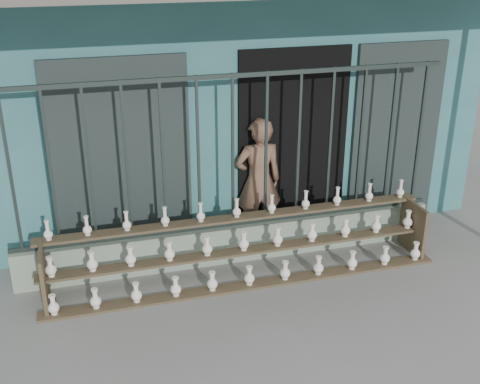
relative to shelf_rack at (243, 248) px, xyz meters
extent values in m
plane|color=slate|center=(-0.01, -0.89, -0.36)|extent=(60.00, 60.00, 0.00)
cube|color=#346D6E|center=(-0.01, 3.41, 1.24)|extent=(7.00, 5.00, 3.20)
cube|color=black|center=(0.89, 0.93, 0.84)|extent=(1.40, 0.12, 2.40)
cube|color=black|center=(-1.21, 0.89, 0.84)|extent=(1.60, 0.08, 2.40)
cube|color=black|center=(2.29, 0.89, 0.84)|extent=(1.20, 0.08, 2.40)
cube|color=gray|center=(-0.01, 0.41, -0.13)|extent=(5.00, 0.20, 0.45)
cube|color=#283330|center=(-2.36, 0.41, 0.99)|extent=(0.03, 0.03, 1.80)
cube|color=#283330|center=(-1.96, 0.41, 0.99)|extent=(0.03, 0.03, 1.80)
cube|color=#283330|center=(-1.57, 0.41, 0.99)|extent=(0.03, 0.03, 1.80)
cube|color=#283330|center=(-1.18, 0.41, 0.99)|extent=(0.03, 0.03, 1.80)
cube|color=#283330|center=(-0.79, 0.41, 0.99)|extent=(0.03, 0.03, 1.80)
cube|color=#283330|center=(-0.40, 0.41, 0.99)|extent=(0.03, 0.03, 1.80)
cube|color=#283330|center=(-0.01, 0.41, 0.99)|extent=(0.03, 0.03, 1.80)
cube|color=#283330|center=(0.39, 0.41, 0.99)|extent=(0.03, 0.03, 1.80)
cube|color=#283330|center=(0.78, 0.41, 0.99)|extent=(0.03, 0.03, 1.80)
cube|color=#283330|center=(1.17, 0.41, 0.99)|extent=(0.03, 0.03, 1.80)
cube|color=#283330|center=(1.56, 0.41, 0.99)|extent=(0.03, 0.03, 1.80)
cube|color=#283330|center=(1.95, 0.41, 0.99)|extent=(0.03, 0.03, 1.80)
cube|color=#283330|center=(2.34, 0.41, 0.99)|extent=(0.03, 0.03, 1.80)
cube|color=#283330|center=(-0.01, 0.41, 1.86)|extent=(5.00, 0.04, 0.05)
cube|color=#283330|center=(-0.01, 0.41, 0.12)|extent=(5.00, 0.04, 0.05)
cube|color=brown|center=(0.00, -0.24, -0.34)|extent=(4.50, 0.18, 0.03)
cube|color=brown|center=(0.00, 0.01, -0.04)|extent=(4.50, 0.18, 0.03)
cube|color=brown|center=(0.00, 0.26, 0.26)|extent=(4.50, 0.18, 0.03)
cube|color=brown|center=(-2.15, 0.01, -0.04)|extent=(0.04, 0.55, 0.64)
cube|color=brown|center=(2.15, 0.01, -0.04)|extent=(0.04, 0.55, 0.64)
imported|color=brown|center=(0.42, 0.81, 0.45)|extent=(0.60, 0.40, 1.61)
camera|label=1|loc=(-1.65, -5.71, 3.24)|focal=45.00mm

